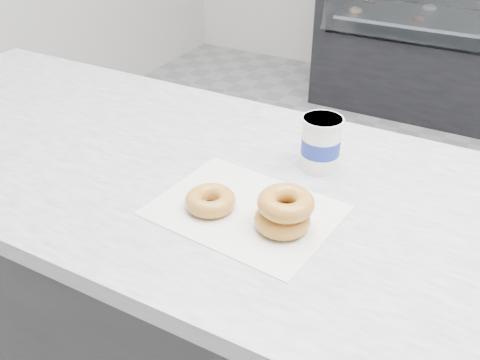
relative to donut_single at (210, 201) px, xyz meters
The scene contains 5 objects.
ground 1.24m from the donut_single, 58.84° to the left, with size 5.00×5.00×0.00m, color gray.
wax_paper 0.07m from the donut_single, 23.41° to the left, with size 0.34×0.26×0.00m, color silver.
donut_single is the anchor object (origin of this frame).
donut_stack 0.15m from the donut_single, ahead, with size 0.15×0.15×0.07m.
coffee_cup 0.28m from the donut_single, 63.36° to the left, with size 0.11×0.11×0.12m.
Camera 1 is at (0.03, -1.43, 1.50)m, focal length 40.00 mm.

